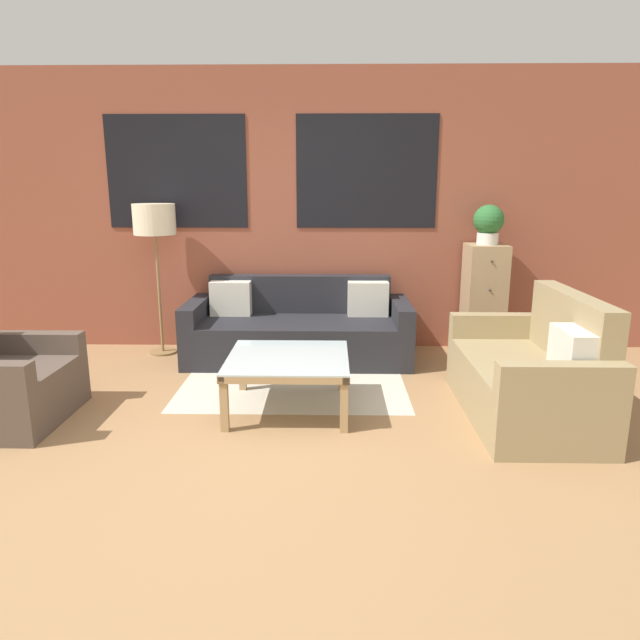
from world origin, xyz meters
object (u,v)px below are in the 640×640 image
object	(u,v)px
settee_vintage	(531,376)
couch_dark	(299,331)
floor_lamp	(155,225)
drawer_cabinet	(483,300)
armchair_corner	(2,384)
coffee_table	(288,364)
potted_plant	(488,223)

from	to	relation	value
settee_vintage	couch_dark	bearing A→B (deg)	141.15
settee_vintage	floor_lamp	distance (m)	3.69
drawer_cabinet	armchair_corner	bearing A→B (deg)	-155.38
armchair_corner	coffee_table	size ratio (longest dim) A/B	1.02
armchair_corner	drawer_cabinet	distance (m)	4.29
settee_vintage	coffee_table	xyz separation A→B (m)	(-1.78, 0.11, 0.05)
couch_dark	armchair_corner	bearing A→B (deg)	-142.41
couch_dark	floor_lamp	xyz separation A→B (m)	(-1.40, 0.15, 1.02)
couch_dark	floor_lamp	bearing A→B (deg)	173.72
couch_dark	coffee_table	xyz separation A→B (m)	(-0.00, -1.32, 0.08)
settee_vintage	armchair_corner	distance (m)	3.83
coffee_table	armchair_corner	bearing A→B (deg)	-172.88
couch_dark	potted_plant	world-z (taller)	potted_plant
settee_vintage	potted_plant	xyz separation A→B (m)	(0.06, 1.64, 1.00)
floor_lamp	potted_plant	world-z (taller)	floor_lamp
couch_dark	armchair_corner	size ratio (longest dim) A/B	2.34
armchair_corner	drawer_cabinet	size ratio (longest dim) A/B	0.83
settee_vintage	drawer_cabinet	xyz separation A→B (m)	(0.06, 1.64, 0.24)
coffee_table	drawer_cabinet	world-z (taller)	drawer_cabinet
floor_lamp	potted_plant	size ratio (longest dim) A/B	3.90
couch_dark	armchair_corner	world-z (taller)	armchair_corner
floor_lamp	potted_plant	distance (m)	3.24
couch_dark	settee_vintage	size ratio (longest dim) A/B	1.43
armchair_corner	floor_lamp	size ratio (longest dim) A/B	0.61
floor_lamp	couch_dark	bearing A→B (deg)	-6.28
floor_lamp	armchair_corner	bearing A→B (deg)	-110.54
potted_plant	floor_lamp	bearing A→B (deg)	-179.11
settee_vintage	armchair_corner	world-z (taller)	settee_vintage
armchair_corner	potted_plant	xyz separation A→B (m)	(3.89, 1.78, 1.04)
couch_dark	settee_vintage	distance (m)	2.28
armchair_corner	floor_lamp	distance (m)	2.11
couch_dark	drawer_cabinet	xyz separation A→B (m)	(1.84, 0.20, 0.28)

